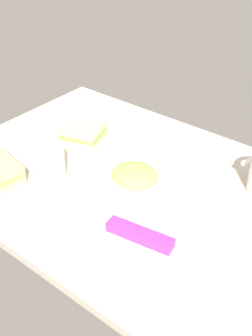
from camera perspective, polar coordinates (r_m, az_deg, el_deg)
tabletop at (r=100.75cm, az=0.00°, el=-1.86°), size 90.00×64.00×2.00cm
plate_of_food at (r=97.76cm, az=1.03°, el=-1.44°), size 18.19×18.19×3.92cm
sandwich_main at (r=114.60cm, az=-5.94°, el=4.83°), size 12.78×12.10×4.40cm
glass_of_milk at (r=100.00cm, az=-10.33°, el=0.61°), size 7.19×7.19×9.01cm
snack_bar at (r=84.06cm, az=1.89°, el=-9.07°), size 14.39×5.30×2.00cm
paper_napkin at (r=84.04cm, az=14.19°, el=-11.28°), size 19.45×19.45×0.30cm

